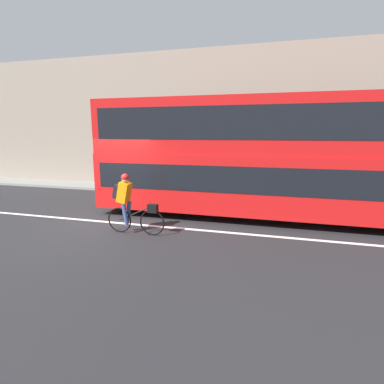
# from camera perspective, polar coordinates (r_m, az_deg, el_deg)

# --- Properties ---
(ground_plane) EXTENTS (80.00, 80.00, 0.00)m
(ground_plane) POSITION_cam_1_polar(r_m,az_deg,el_deg) (9.58, -16.10, -5.55)
(ground_plane) COLOR #232326
(road_center_line) EXTENTS (50.00, 0.14, 0.01)m
(road_center_line) POSITION_cam_1_polar(r_m,az_deg,el_deg) (9.60, -16.01, -5.48)
(road_center_line) COLOR silver
(road_center_line) RESTS_ON ground_plane
(sidewalk_curb) EXTENTS (60.00, 1.63, 0.11)m
(sidewalk_curb) POSITION_cam_1_polar(r_m,az_deg,el_deg) (14.14, -5.11, 0.47)
(sidewalk_curb) COLOR gray
(sidewalk_curb) RESTS_ON ground_plane
(building_facade) EXTENTS (60.00, 0.30, 6.39)m
(building_facade) POSITION_cam_1_polar(r_m,az_deg,el_deg) (14.81, -3.99, 13.18)
(building_facade) COLOR gray
(building_facade) RESTS_ON ground_plane
(bus) EXTENTS (11.39, 2.44, 3.72)m
(bus) POSITION_cam_1_polar(r_m,az_deg,el_deg) (9.64, 15.99, 7.01)
(bus) COLOR black
(bus) RESTS_ON ground_plane
(cyclist_on_bike) EXTENTS (1.66, 0.32, 1.64)m
(cyclist_on_bike) POSITION_cam_1_polar(r_m,az_deg,el_deg) (8.19, -11.93, -1.82)
(cyclist_on_bike) COLOR black
(cyclist_on_bike) RESTS_ON ground_plane
(trash_bin) EXTENTS (0.53, 0.53, 0.95)m
(trash_bin) POSITION_cam_1_polar(r_m,az_deg,el_deg) (13.21, 7.48, 1.98)
(trash_bin) COLOR #194C23
(trash_bin) RESTS_ON sidewalk_curb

